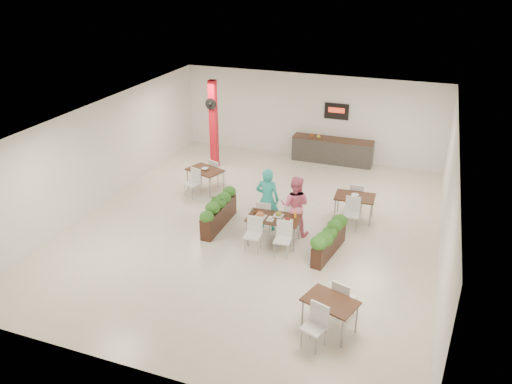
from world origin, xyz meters
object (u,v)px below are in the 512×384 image
red_column (214,124)px  side_table_a (205,173)px  service_counter (332,150)px  main_table (273,221)px  side_table_b (355,200)px  diner_man (267,199)px  planter_right (329,238)px  planter_left (219,210)px  side_table_c (330,306)px  diner_woman (295,206)px

red_column → side_table_a: (0.60, -2.08, -1.02)m
red_column → service_counter: 4.56m
main_table → side_table_b: same height
red_column → side_table_b: red_column is taller
main_table → diner_man: diner_man is taller
main_table → planter_right: 1.57m
planter_left → planter_right: 3.31m
diner_man → service_counter: bearing=-100.0°
side_table_a → main_table: bearing=-18.1°
red_column → planter_left: size_ratio=1.61×
service_counter → main_table: service_counter is taller
side_table_a → side_table_c: size_ratio=1.00×
planter_left → planter_right: planter_left is taller
diner_man → side_table_a: (-2.75, 1.74, -0.29)m
diner_man → side_table_c: bearing=121.8°
planter_right → side_table_b: (0.27, 2.15, 0.14)m
red_column → service_counter: red_column is taller
diner_woman → planter_right: diner_woman is taller
diner_man → diner_woman: (0.80, 0.00, -0.06)m
side_table_b → side_table_c: same height
planter_left → side_table_c: size_ratio=1.19×
planter_left → side_table_a: bearing=124.1°
side_table_b → diner_woman: bearing=-138.0°
service_counter → planter_right: size_ratio=1.69×
diner_man → side_table_b: 2.63m
red_column → side_table_a: size_ratio=1.92×
red_column → side_table_b: 6.15m
side_table_b → service_counter: bearing=107.4°
side_table_b → side_table_c: (0.38, -5.06, -0.01)m
planter_left → side_table_b: size_ratio=1.21×
planter_right → side_table_c: size_ratio=1.06×
diner_man → planter_right: size_ratio=1.03×
planter_right → side_table_b: planter_right is taller
side_table_c → service_counter: bearing=120.2°
planter_left → side_table_a: (-1.41, 2.09, 0.11)m
side_table_a → side_table_b: 4.98m
service_counter → main_table: (-0.26, -6.34, 0.14)m
diner_man → diner_woman: diner_man is taller
service_counter → diner_man: service_counter is taller
red_column → side_table_c: size_ratio=1.92×
service_counter → diner_man: bearing=-96.5°
service_counter → planter_right: 6.57m
side_table_c → planter_right: bearing=121.0°
service_counter → side_table_b: service_counter is taller
red_column → diner_woman: (4.15, -3.83, -0.79)m
red_column → planter_right: 7.10m
service_counter → planter_left: bearing=-108.3°
diner_woman → side_table_b: bearing=-138.8°
diner_woman → planter_left: diner_woman is taller
service_counter → side_table_a: 5.21m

